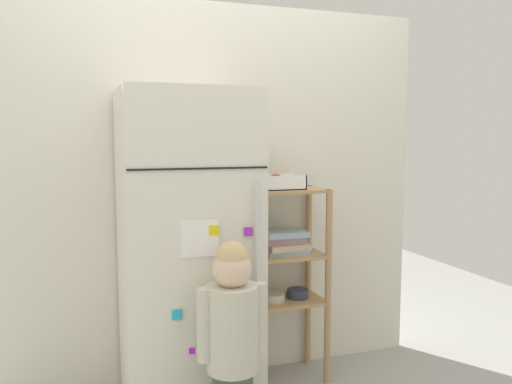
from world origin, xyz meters
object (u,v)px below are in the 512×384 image
child_standing (232,327)px  pantry_shelf_unit (285,262)px  fruit_bin (279,183)px  refrigerator (187,254)px

child_standing → pantry_shelf_unit: size_ratio=0.87×
child_standing → pantry_shelf_unit: 0.77m
pantry_shelf_unit → fruit_bin: bearing=-157.1°
child_standing → fruit_bin: fruit_bin is taller
child_standing → pantry_shelf_unit: pantry_shelf_unit is taller
fruit_bin → pantry_shelf_unit: bearing=22.9°
refrigerator → fruit_bin: (0.53, 0.13, 0.32)m
refrigerator → pantry_shelf_unit: (0.58, 0.15, -0.12)m
refrigerator → fruit_bin: size_ratio=6.73×
fruit_bin → refrigerator: bearing=-166.1°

